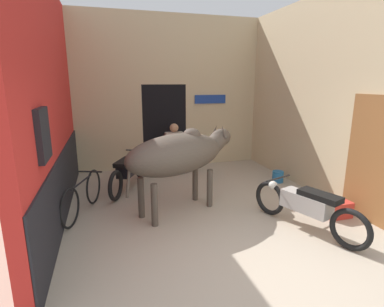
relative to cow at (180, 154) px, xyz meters
The scene contains 12 objects.
ground_plane 2.46m from the cow, 77.46° to the right, with size 30.00×30.00×0.00m, color tan.
wall_left_shopfront 2.28m from the cow, 169.54° to the left, with size 0.25×5.12×3.99m.
wall_back_with_doorway 3.29m from the cow, 82.43° to the left, with size 4.95×0.93×3.99m.
wall_right_with_door 3.19m from the cow, ahead, with size 0.22×5.12×3.99m.
cow is the anchor object (origin of this frame).
motorcycle_near 2.23m from the cow, 36.82° to the right, with size 0.84×1.94×0.73m.
motorcycle_far 1.80m from the cow, 117.95° to the left, with size 1.01×1.93×0.73m.
bicycle 1.87m from the cow, 168.67° to the left, with size 0.64×1.58×0.67m.
shopkeeper_seated 2.49m from the cow, 79.21° to the left, with size 0.45×0.34×1.26m.
plastic_stool 2.78m from the cow, 74.11° to the left, with size 0.33×0.33×0.44m.
crate 2.90m from the cow, 21.65° to the right, with size 0.44×0.32×0.28m.
bucket 2.89m from the cow, 19.29° to the left, with size 0.26×0.26×0.26m.
Camera 1 is at (-1.71, -2.79, 2.30)m, focal length 28.00 mm.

